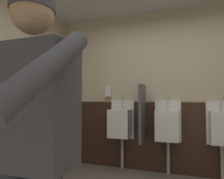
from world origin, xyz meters
TOP-DOWN VIEW (x-y plane):
  - wall_back at (0.00, 1.78)m, footprint 4.31×0.12m
  - wainscot_band_back at (0.00, 1.71)m, footprint 3.71×0.03m
  - urinal_left at (-0.70, 1.56)m, footprint 0.40×0.34m
  - urinal_middle at (0.05, 1.56)m, footprint 0.40×0.34m
  - urinal_right at (0.80, 1.56)m, footprint 0.40×0.34m
  - privacy_divider_panel at (-0.33, 1.49)m, footprint 0.04×0.40m
  - person at (-0.45, -0.81)m, footprint 0.67×0.60m
  - soap_dispenser at (-0.97, 1.68)m, footprint 0.10×0.07m

SIDE VIEW (x-z plane):
  - wainscot_band_back at x=0.00m, z-range 0.00..1.12m
  - urinal_left at x=-0.70m, z-range 0.16..1.40m
  - urinal_middle at x=0.05m, z-range 0.16..1.40m
  - urinal_right at x=0.80m, z-range 0.16..1.40m
  - privacy_divider_panel at x=-0.33m, z-range 0.50..1.40m
  - person at x=-0.45m, z-range 0.16..1.90m
  - soap_dispenser at x=-0.97m, z-range 1.21..1.39m
  - wall_back at x=0.00m, z-range 0.00..2.64m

